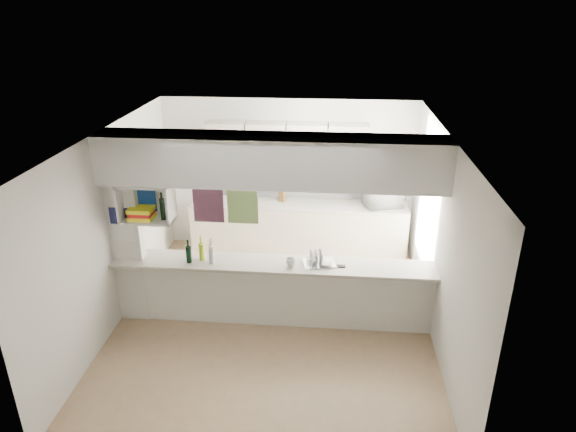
# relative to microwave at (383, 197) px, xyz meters

# --- Properties ---
(floor) EXTENTS (4.80, 4.80, 0.00)m
(floor) POSITION_rel_microwave_xyz_m (-1.58, -2.12, -1.08)
(floor) COLOR #9E7B5B
(floor) RESTS_ON ground
(ceiling) EXTENTS (4.80, 4.80, 0.00)m
(ceiling) POSITION_rel_microwave_xyz_m (-1.58, -2.12, 1.52)
(ceiling) COLOR white
(ceiling) RESTS_ON wall_back
(wall_back) EXTENTS (4.20, 0.00, 4.20)m
(wall_back) POSITION_rel_microwave_xyz_m (-1.58, 0.28, 0.22)
(wall_back) COLOR silver
(wall_back) RESTS_ON floor
(wall_left) EXTENTS (0.00, 4.80, 4.80)m
(wall_left) POSITION_rel_microwave_xyz_m (-3.68, -2.12, 0.22)
(wall_left) COLOR silver
(wall_left) RESTS_ON floor
(wall_right) EXTENTS (0.00, 4.80, 4.80)m
(wall_right) POSITION_rel_microwave_xyz_m (0.52, -2.12, 0.22)
(wall_right) COLOR silver
(wall_right) RESTS_ON floor
(servery_partition) EXTENTS (4.20, 0.50, 2.60)m
(servery_partition) POSITION_rel_microwave_xyz_m (-1.76, -2.12, 0.58)
(servery_partition) COLOR silver
(servery_partition) RESTS_ON floor
(cubby_shelf) EXTENTS (0.65, 0.35, 0.50)m
(cubby_shelf) POSITION_rel_microwave_xyz_m (-3.15, -2.18, 0.63)
(cubby_shelf) COLOR white
(cubby_shelf) RESTS_ON bulkhead
(kitchen_run) EXTENTS (3.60, 0.63, 2.24)m
(kitchen_run) POSITION_rel_microwave_xyz_m (-1.42, 0.02, -0.26)
(kitchen_run) COLOR beige
(kitchen_run) RESTS_ON floor
(microwave) EXTENTS (0.68, 0.55, 0.33)m
(microwave) POSITION_rel_microwave_xyz_m (0.00, 0.00, 0.00)
(microwave) COLOR white
(microwave) RESTS_ON bench_top
(bowl) EXTENTS (0.22, 0.22, 0.05)m
(bowl) POSITION_rel_microwave_xyz_m (-0.05, 0.03, 0.19)
(bowl) COLOR navy
(bowl) RESTS_ON microwave
(dish_rack) EXTENTS (0.47, 0.39, 0.22)m
(dish_rack) POSITION_rel_microwave_xyz_m (-0.98, -2.09, -0.08)
(dish_rack) COLOR silver
(dish_rack) RESTS_ON breakfast_bar
(cup) EXTENTS (0.13, 0.13, 0.09)m
(cup) POSITION_rel_microwave_xyz_m (-1.34, -2.18, -0.10)
(cup) COLOR white
(cup) RESTS_ON dish_rack
(wine_bottles) EXTENTS (0.37, 0.15, 0.36)m
(wine_bottles) POSITION_rel_microwave_xyz_m (-2.50, -2.17, -0.03)
(wine_bottles) COLOR black
(wine_bottles) RESTS_ON breakfast_bar
(plastic_tubs) EXTENTS (0.48, 0.21, 0.06)m
(plastic_tubs) POSITION_rel_microwave_xyz_m (-0.97, -2.11, -0.13)
(plastic_tubs) COLOR silver
(plastic_tubs) RESTS_ON breakfast_bar
(utensil_jar) EXTENTS (0.10, 0.10, 0.13)m
(utensil_jar) POSITION_rel_microwave_xyz_m (-2.32, 0.03, -0.10)
(utensil_jar) COLOR black
(utensil_jar) RESTS_ON bench_top
(knife_block) EXTENTS (0.13, 0.12, 0.21)m
(knife_block) POSITION_rel_microwave_xyz_m (-1.66, 0.06, -0.06)
(knife_block) COLOR brown
(knife_block) RESTS_ON bench_top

